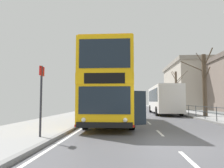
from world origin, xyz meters
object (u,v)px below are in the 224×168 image
at_px(background_bus_far_lane, 163,99).
at_px(background_building_01, 205,86).
at_px(bus_stop_sign_near, 41,93).
at_px(bare_tree_far_00, 204,83).
at_px(bare_tree_far_02, 165,95).
at_px(double_decker_bus_main, 112,88).
at_px(bare_tree_far_01, 176,89).

bearing_deg(background_bus_far_lane, background_building_01, 59.27).
distance_m(bus_stop_sign_near, background_building_01, 43.10).
distance_m(bare_tree_far_00, bare_tree_far_02, 22.35).
bearing_deg(bare_tree_far_02, background_building_01, 20.63).
xyz_separation_m(background_bus_far_lane, background_building_01, (12.09, 20.34, 2.98)).
xyz_separation_m(bare_tree_far_00, bare_tree_far_02, (0.35, 22.34, -0.53)).
distance_m(bare_tree_far_00, background_building_01, 27.33).
distance_m(background_bus_far_lane, bare_tree_far_00, 6.24).
distance_m(bare_tree_far_02, background_building_01, 9.70).
distance_m(double_decker_bus_main, background_bus_far_lane, 12.59).
height_order(bus_stop_sign_near, bare_tree_far_00, bare_tree_far_00).
height_order(bus_stop_sign_near, bare_tree_far_01, bare_tree_far_01).
bearing_deg(bare_tree_far_02, double_decker_bus_main, -106.75).
distance_m(bare_tree_far_01, background_building_01, 16.12).
bearing_deg(bare_tree_far_00, background_building_01, 70.25).
xyz_separation_m(bus_stop_sign_near, bare_tree_far_00, (10.52, 12.52, 1.37)).
bearing_deg(bare_tree_far_00, double_decker_bus_main, -143.57).
bearing_deg(double_decker_bus_main, bare_tree_far_00, 36.43).
bearing_deg(bare_tree_far_01, bare_tree_far_00, -91.11).
xyz_separation_m(bus_stop_sign_near, bare_tree_far_02, (10.88, 34.87, 0.84)).
relative_size(double_decker_bus_main, bare_tree_far_01, 1.72).
height_order(double_decker_bus_main, bare_tree_far_02, bare_tree_far_02).
bearing_deg(double_decker_bus_main, bus_stop_sign_near, -109.83).
relative_size(double_decker_bus_main, bare_tree_far_02, 2.21).
xyz_separation_m(double_decker_bus_main, bare_tree_far_02, (8.54, 28.39, 0.27)).
distance_m(bus_stop_sign_near, bare_tree_far_01, 27.16).
distance_m(double_decker_bus_main, bus_stop_sign_near, 6.91).
xyz_separation_m(bus_stop_sign_near, background_building_01, (19.74, 38.20, 2.92)).
bearing_deg(background_bus_far_lane, bare_tree_far_02, 79.27).
height_order(background_bus_far_lane, bare_tree_far_01, bare_tree_far_01).
bearing_deg(double_decker_bus_main, bare_tree_far_01, 65.40).
height_order(background_bus_far_lane, bare_tree_far_02, bare_tree_far_02).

